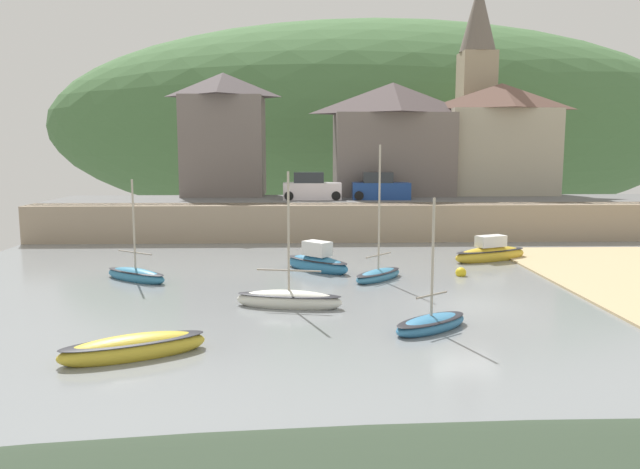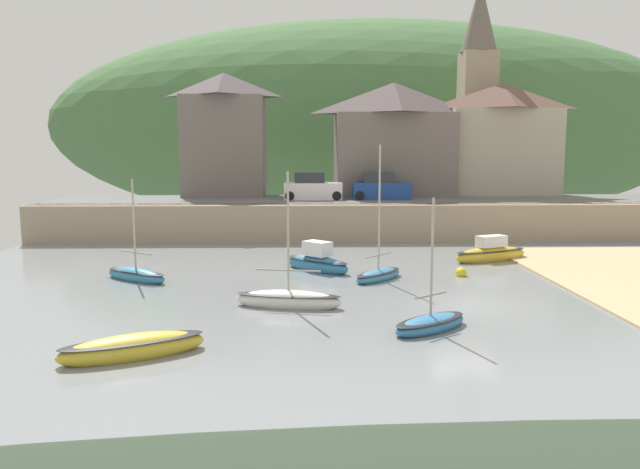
# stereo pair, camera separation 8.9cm
# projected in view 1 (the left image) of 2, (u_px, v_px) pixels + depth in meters

# --- Properties ---
(ground) EXTENTS (48.00, 41.00, 0.61)m
(ground) POSITION_uv_depth(u_px,v_px,m) (628.00, 397.00, 14.61)
(ground) COLOR gray
(quay_seawall) EXTENTS (48.00, 9.40, 2.40)m
(quay_seawall) POSITION_uv_depth(u_px,v_px,m) (395.00, 219.00, 41.19)
(quay_seawall) COLOR tan
(quay_seawall) RESTS_ON ground
(hillside_backdrop) EXTENTS (80.00, 44.00, 24.93)m
(hillside_backdrop) POSITION_uv_depth(u_px,v_px,m) (375.00, 127.00, 77.60)
(hillside_backdrop) COLOR #46703F
(hillside_backdrop) RESTS_ON ground
(waterfront_building_left) EXTENTS (6.40, 5.85, 9.34)m
(waterfront_building_left) POSITION_uv_depth(u_px,v_px,m) (224.00, 134.00, 47.63)
(waterfront_building_left) COLOR #6D635D
(waterfront_building_left) RESTS_ON ground
(waterfront_building_centre) EXTENTS (9.26, 6.15, 8.65)m
(waterfront_building_centre) POSITION_uv_depth(u_px,v_px,m) (392.00, 138.00, 48.09)
(waterfront_building_centre) COLOR #6B615C
(waterfront_building_centre) RESTS_ON ground
(waterfront_building_right) EXTENTS (8.66, 4.79, 8.62)m
(waterfront_building_right) POSITION_uv_depth(u_px,v_px,m) (500.00, 138.00, 48.36)
(waterfront_building_right) COLOR #A59D89
(waterfront_building_right) RESTS_ON ground
(church_with_spire) EXTENTS (3.00, 3.00, 17.33)m
(church_with_spire) POSITION_uv_depth(u_px,v_px,m) (476.00, 84.00, 51.67)
(church_with_spire) COLOR gray
(church_with_spire) RESTS_ON ground
(sailboat_far_left) EXTENTS (2.86, 3.01, 6.31)m
(sailboat_far_left) POSITION_uv_depth(u_px,v_px,m) (378.00, 274.00, 28.45)
(sailboat_far_left) COLOR teal
(sailboat_far_left) RESTS_ON ground
(motorboat_with_cabin) EXTENTS (3.19, 2.79, 4.55)m
(motorboat_with_cabin) POSITION_uv_depth(u_px,v_px,m) (431.00, 323.00, 20.55)
(motorboat_with_cabin) COLOR teal
(motorboat_with_cabin) RESTS_ON ground
(rowboat_small_beached) EXTENTS (4.22, 1.76, 5.34)m
(rowboat_small_beached) POSITION_uv_depth(u_px,v_px,m) (289.00, 300.00, 23.50)
(rowboat_small_beached) COLOR silver
(rowboat_small_beached) RESTS_ON ground
(sailboat_white_hull) EXTENTS (4.65, 2.81, 1.58)m
(sailboat_white_hull) POSITION_uv_depth(u_px,v_px,m) (490.00, 253.00, 33.32)
(sailboat_white_hull) COLOR gold
(sailboat_white_hull) RESTS_ON ground
(fishing_boat_green) EXTENTS (3.60, 3.52, 1.68)m
(fishing_boat_green) POSITION_uv_depth(u_px,v_px,m) (317.00, 262.00, 30.55)
(fishing_boat_green) COLOR teal
(fishing_boat_green) RESTS_ON ground
(sailboat_blue_trim) EXTENTS (4.28, 2.79, 0.87)m
(sailboat_blue_trim) POSITION_uv_depth(u_px,v_px,m) (134.00, 348.00, 17.87)
(sailboat_blue_trim) COLOR gold
(sailboat_blue_trim) RESTS_ON ground
(dinghy_open_wooden) EXTENTS (3.50, 2.82, 4.79)m
(dinghy_open_wooden) POSITION_uv_depth(u_px,v_px,m) (136.00, 275.00, 28.25)
(dinghy_open_wooden) COLOR teal
(dinghy_open_wooden) RESTS_ON ground
(parked_car_near_slipway) EXTENTS (4.11, 1.82, 1.95)m
(parked_car_near_slipway) POSITION_uv_depth(u_px,v_px,m) (311.00, 188.00, 43.93)
(parked_car_near_slipway) COLOR silver
(parked_car_near_slipway) RESTS_ON ground
(parked_car_by_wall) EXTENTS (4.17, 1.89, 1.95)m
(parked_car_by_wall) POSITION_uv_depth(u_px,v_px,m) (380.00, 188.00, 44.09)
(parked_car_by_wall) COLOR navy
(parked_car_by_wall) RESTS_ON ground
(mooring_buoy) EXTENTS (0.51, 0.51, 0.51)m
(mooring_buoy) POSITION_uv_depth(u_px,v_px,m) (461.00, 273.00, 29.31)
(mooring_buoy) COLOR yellow
(mooring_buoy) RESTS_ON ground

